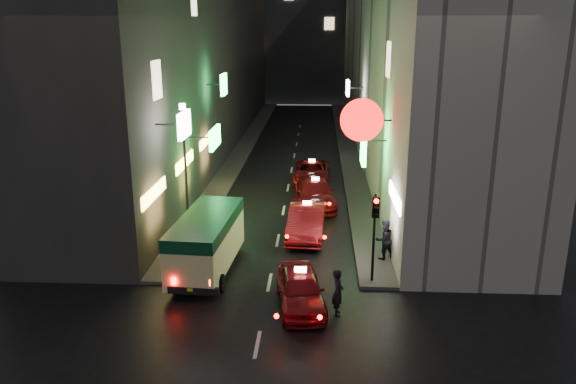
% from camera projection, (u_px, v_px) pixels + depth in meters
% --- Properties ---
extents(building_left, '(7.63, 52.00, 18.00)m').
position_uv_depth(building_left, '(195.00, 35.00, 44.30)').
color(building_left, '#373432').
rests_on(building_left, ground).
extents(building_right, '(8.23, 52.00, 18.00)m').
position_uv_depth(building_right, '(399.00, 35.00, 43.47)').
color(building_right, '#AAA69C').
rests_on(building_right, ground).
extents(building_far, '(30.00, 10.00, 22.00)m').
position_uv_depth(building_far, '(306.00, 16.00, 73.97)').
color(building_far, '#35353A').
rests_on(building_far, ground).
extents(sidewalk_left, '(1.50, 52.00, 0.15)m').
position_uv_depth(sidewalk_left, '(245.00, 146.00, 46.64)').
color(sidewalk_left, '#413E3C').
rests_on(sidewalk_left, ground).
extents(sidewalk_right, '(1.50, 52.00, 0.15)m').
position_uv_depth(sidewalk_right, '(347.00, 147.00, 46.20)').
color(sidewalk_right, '#413E3C').
rests_on(sidewalk_right, ground).
extents(minibus, '(2.31, 5.67, 2.39)m').
position_uv_depth(minibus, '(207.00, 237.00, 22.57)').
color(minibus, '#EEEA95').
rests_on(minibus, ground).
extents(taxi_near, '(2.67, 5.12, 1.73)m').
position_uv_depth(taxi_near, '(300.00, 286.00, 19.93)').
color(taxi_near, maroon).
rests_on(taxi_near, ground).
extents(taxi_second, '(2.65, 5.87, 2.00)m').
position_uv_depth(taxi_second, '(307.00, 218.00, 26.67)').
color(taxi_second, maroon).
rests_on(taxi_second, ground).
extents(taxi_third, '(2.83, 5.56, 1.87)m').
position_uv_depth(taxi_third, '(315.00, 191.00, 31.28)').
color(taxi_third, maroon).
rests_on(taxi_third, ground).
extents(taxi_far, '(2.24, 5.06, 1.75)m').
position_uv_depth(taxi_far, '(312.00, 170.00, 35.91)').
color(taxi_far, maroon).
rests_on(taxi_far, ground).
extents(pedestrian_crossing, '(0.42, 0.64, 1.91)m').
position_uv_depth(pedestrian_crossing, '(338.00, 289.00, 19.32)').
color(pedestrian_crossing, black).
rests_on(pedestrian_crossing, ground).
extents(pedestrian_sidewalk, '(0.86, 0.72, 1.95)m').
position_uv_depth(pedestrian_sidewalk, '(384.00, 237.00, 23.64)').
color(pedestrian_sidewalk, black).
rests_on(pedestrian_sidewalk, sidewalk_right).
extents(traffic_light, '(0.26, 0.43, 3.50)m').
position_uv_depth(traffic_light, '(375.00, 220.00, 21.03)').
color(traffic_light, black).
rests_on(traffic_light, sidewalk_right).
extents(lamp_post, '(0.28, 0.28, 6.22)m').
position_uv_depth(lamp_post, '(185.00, 162.00, 25.49)').
color(lamp_post, black).
rests_on(lamp_post, sidewalk_left).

